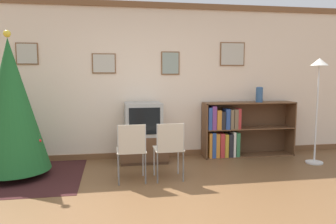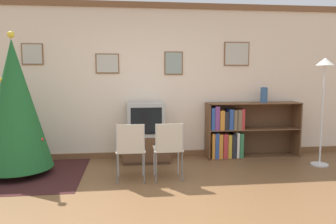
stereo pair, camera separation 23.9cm
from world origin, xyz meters
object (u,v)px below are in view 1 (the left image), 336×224
(standing_lamp, at_px, (318,83))
(tv_console, at_px, (143,148))
(christmas_tree, at_px, (11,106))
(television, at_px, (143,119))
(bookshelf, at_px, (232,131))
(vase, at_px, (259,94))
(folding_chair_right, at_px, (169,147))
(folding_chair_left, at_px, (131,149))

(standing_lamp, bearing_deg, tv_console, 168.15)
(christmas_tree, relative_size, television, 3.40)
(christmas_tree, xyz_separation_m, bookshelf, (3.53, 0.60, -0.58))
(standing_lamp, bearing_deg, vase, 136.71)
(tv_console, xyz_separation_m, standing_lamp, (2.80, -0.59, 1.10))
(folding_chair_right, xyz_separation_m, standing_lamp, (2.54, 0.46, 0.86))
(tv_console, relative_size, television, 1.31)
(christmas_tree, xyz_separation_m, folding_chair_left, (1.66, -0.53, -0.57))
(christmas_tree, height_order, bookshelf, christmas_tree)
(television, bearing_deg, vase, 2.09)
(christmas_tree, distance_m, television, 2.01)
(tv_console, bearing_deg, standing_lamp, -11.85)
(tv_console, height_order, folding_chair_left, folding_chair_left)
(tv_console, bearing_deg, vase, 2.02)
(television, height_order, folding_chair_left, television)
(folding_chair_right, bearing_deg, vase, 31.31)
(bookshelf, bearing_deg, vase, -0.99)
(bookshelf, height_order, standing_lamp, standing_lamp)
(tv_console, height_order, vase, vase)
(bookshelf, relative_size, standing_lamp, 0.96)
(bookshelf, bearing_deg, tv_console, -177.05)
(television, xyz_separation_m, folding_chair_right, (0.26, -1.04, -0.26))
(christmas_tree, height_order, folding_chair_left, christmas_tree)
(television, bearing_deg, folding_chair_right, -75.89)
(christmas_tree, xyz_separation_m, standing_lamp, (4.72, -0.07, 0.29))
(television, xyz_separation_m, standing_lamp, (2.80, -0.59, 0.60))
(tv_console, distance_m, folding_chair_left, 1.10)
(folding_chair_right, bearing_deg, folding_chair_left, 180.00)
(bookshelf, relative_size, vase, 6.13)
(folding_chair_left, bearing_deg, bookshelf, 31.08)
(tv_console, height_order, bookshelf, bookshelf)
(christmas_tree, relative_size, standing_lamp, 1.20)
(folding_chair_right, xyz_separation_m, bookshelf, (1.35, 1.13, -0.01))
(vase, bearing_deg, bookshelf, 179.01)
(television, bearing_deg, standing_lamp, -11.80)
(folding_chair_right, height_order, bookshelf, bookshelf)
(christmas_tree, bearing_deg, standing_lamp, -0.84)
(television, height_order, standing_lamp, standing_lamp)
(christmas_tree, bearing_deg, vase, 8.39)
(christmas_tree, xyz_separation_m, folding_chair_right, (2.18, -0.53, -0.57))
(folding_chair_left, distance_m, folding_chair_right, 0.52)
(folding_chair_left, xyz_separation_m, folding_chair_right, (0.52, 0.00, 0.00))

